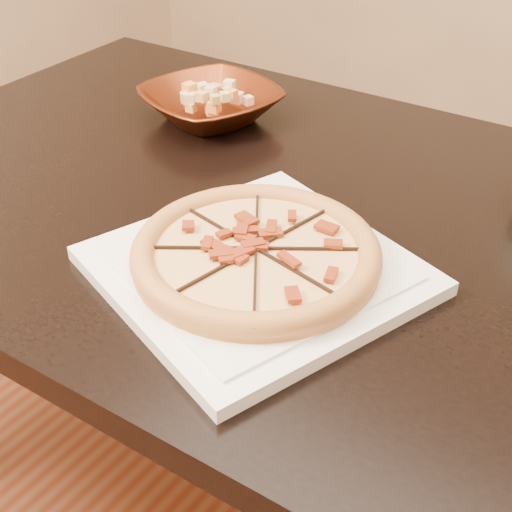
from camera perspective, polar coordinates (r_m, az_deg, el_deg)
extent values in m
cube|color=black|center=(1.02, 1.46, 3.60)|extent=(1.34, 0.89, 0.04)
cylinder|color=black|center=(1.75, -8.20, 3.52)|extent=(0.07, 0.07, 0.71)
cube|color=white|center=(0.85, 0.00, -1.16)|extent=(0.42, 0.42, 0.02)
cube|color=white|center=(0.84, 0.00, -0.56)|extent=(0.36, 0.36, 0.00)
cylinder|color=#B88635|center=(0.84, 0.00, -0.11)|extent=(0.29, 0.29, 0.01)
torus|color=#B88635|center=(0.83, 0.00, 0.34)|extent=(0.29, 0.29, 0.03)
cylinder|color=#FFD78D|center=(0.83, 0.00, 0.28)|extent=(0.24, 0.24, 0.01)
cube|color=black|center=(0.83, 0.00, 0.57)|extent=(0.06, 0.29, 0.01)
cube|color=black|center=(0.83, 0.00, 0.57)|extent=(0.17, 0.24, 0.01)
cube|color=black|center=(0.83, 0.00, 0.57)|extent=(0.29, 0.06, 0.01)
cube|color=black|center=(0.83, 0.00, 0.57)|extent=(0.24, 0.17, 0.01)
cube|color=maroon|center=(0.82, 1.03, 0.14)|extent=(0.03, 0.02, 0.00)
cube|color=maroon|center=(0.81, 2.97, -0.21)|extent=(0.03, 0.02, 0.00)
cube|color=maroon|center=(0.82, 5.16, 0.06)|extent=(0.03, 0.02, 0.00)
cube|color=maroon|center=(0.83, 2.01, 0.80)|extent=(0.03, 0.03, 0.00)
cube|color=maroon|center=(0.85, 3.60, 1.45)|extent=(0.03, 0.03, 0.00)
cube|color=maroon|center=(0.87, 4.46, 2.55)|extent=(0.02, 0.03, 0.00)
cube|color=maroon|center=(0.85, 1.53, 1.85)|extent=(0.02, 0.02, 0.00)
cube|color=maroon|center=(0.88, 1.53, 2.94)|extent=(0.02, 0.03, 0.00)
cube|color=maroon|center=(0.91, 0.51, 3.99)|extent=(0.02, 0.03, 0.00)
cube|color=maroon|center=(0.87, -0.59, 2.39)|extent=(0.03, 0.03, 0.00)
cube|color=maroon|center=(0.88, -2.19, 3.08)|extent=(0.03, 0.02, 0.00)
cube|color=maroon|center=(0.84, -1.24, 1.45)|extent=(0.03, 0.02, 0.00)
cube|color=maroon|center=(0.85, -3.13, 1.73)|extent=(0.03, 0.02, 0.00)
cube|color=maroon|center=(0.85, -5.32, 1.43)|extent=(0.03, 0.02, 0.00)
cube|color=maroon|center=(0.83, -2.37, 0.66)|extent=(0.03, 0.03, 0.00)
cube|color=maroon|center=(0.81, -4.08, -0.08)|extent=(0.03, 0.03, 0.00)
cube|color=maroon|center=(0.79, -5.22, -1.39)|extent=(0.02, 0.03, 0.00)
cube|color=maroon|center=(0.80, -1.85, -0.61)|extent=(0.02, 0.02, 0.00)
cube|color=maroon|center=(0.78, -1.87, -1.95)|extent=(0.02, 0.03, 0.00)
cube|color=maroon|center=(0.81, -0.14, -0.18)|extent=(0.02, 0.03, 0.00)
cube|color=maroon|center=(0.79, 0.72, -1.29)|extent=(0.03, 0.03, 0.00)
cube|color=maroon|center=(0.77, 2.68, -2.13)|extent=(0.03, 0.02, 0.00)
imported|color=#642912|center=(1.24, -3.63, 12.02)|extent=(0.28, 0.28, 0.05)
cube|color=beige|center=(1.22, -3.70, 13.79)|extent=(0.03, 0.03, 0.03)
cube|color=orange|center=(1.22, -3.04, 13.72)|extent=(0.03, 0.03, 0.03)
cube|color=tan|center=(1.22, -2.28, 13.78)|extent=(0.03, 0.03, 0.03)
cube|color=beige|center=(1.23, -1.60, 13.97)|extent=(0.03, 0.03, 0.03)
cube|color=orange|center=(1.23, -3.35, 13.86)|extent=(0.03, 0.03, 0.03)
cube|color=tan|center=(1.24, -2.87, 14.07)|extent=(0.03, 0.03, 0.03)
cube|color=beige|center=(1.25, -2.70, 14.34)|extent=(0.03, 0.03, 0.03)
cube|color=orange|center=(1.23, -3.68, 13.82)|extent=(0.03, 0.03, 0.03)
cube|color=tan|center=(1.24, -3.66, 14.07)|extent=(0.03, 0.03, 0.03)
cube|color=beige|center=(1.25, -4.03, 14.28)|extent=(0.03, 0.03, 0.03)
cube|color=orange|center=(1.26, -4.73, 14.42)|extent=(0.03, 0.03, 0.03)
cube|color=tan|center=(1.23, -4.03, 13.90)|extent=(0.03, 0.03, 0.03)
cube|color=beige|center=(1.24, -4.71, 13.97)|extent=(0.03, 0.03, 0.03)
cube|color=orange|center=(1.24, -5.52, 13.89)|extent=(0.03, 0.03, 0.03)
cube|color=tan|center=(1.22, -3.85, 13.79)|extent=(0.03, 0.03, 0.03)
cube|color=beige|center=(1.22, -4.53, 13.68)|extent=(0.03, 0.03, 0.03)
cube|color=orange|center=(1.21, -5.05, 13.45)|extent=(0.03, 0.03, 0.03)
cube|color=tan|center=(1.19, -5.27, 13.13)|extent=(0.03, 0.03, 0.03)
cube|color=beige|center=(1.22, -3.95, 13.62)|extent=(0.03, 0.03, 0.03)
cube|color=orange|center=(1.20, -3.94, 13.35)|extent=(0.03, 0.03, 0.03)
cube|color=tan|center=(1.19, -3.53, 13.09)|extent=(0.03, 0.03, 0.03)
cube|color=beige|center=(1.22, -3.63, 13.72)|extent=(0.03, 0.03, 0.03)
cube|color=orange|center=(1.21, -3.15, 13.55)|extent=(0.03, 0.03, 0.03)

